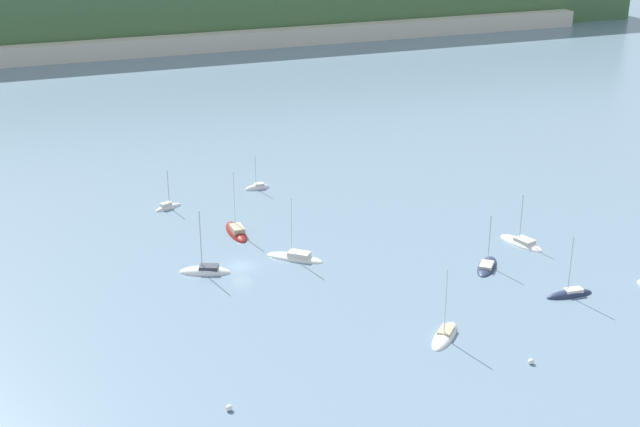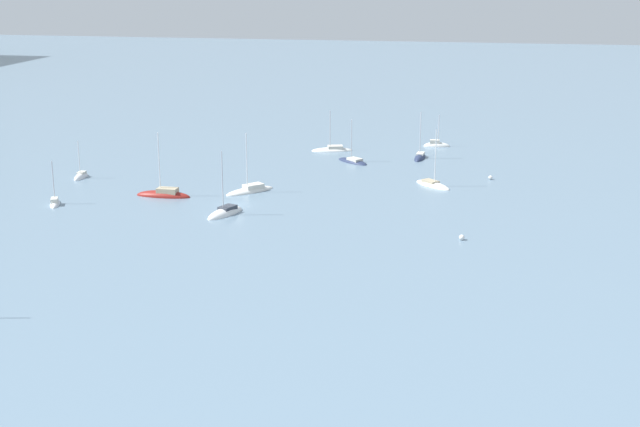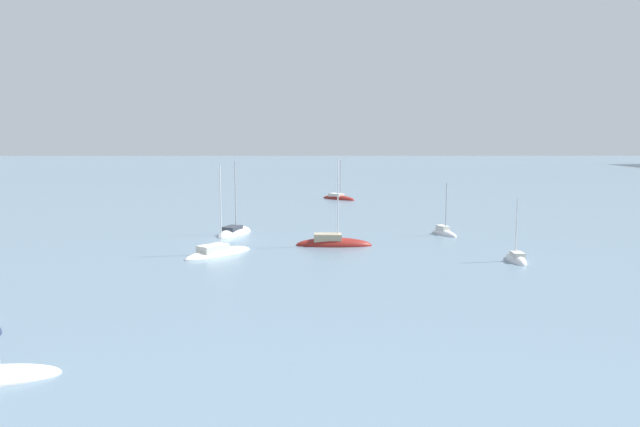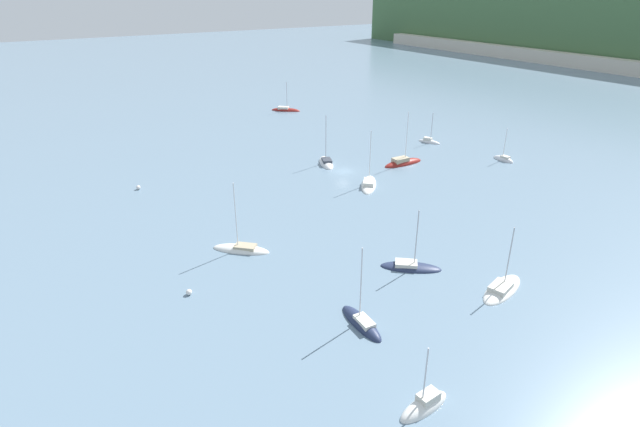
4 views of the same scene
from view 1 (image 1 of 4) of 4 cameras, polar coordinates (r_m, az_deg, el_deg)
ground_plane at (r=131.53m, az=-5.07°, el=-3.38°), size 600.00×600.00×0.00m
shore_town_strip at (r=279.04m, az=-14.24°, el=10.08°), size 336.87×6.00×5.45m
sailboat_0 at (r=113.53m, az=7.98°, el=-7.78°), size 7.17×7.27×10.33m
sailboat_1 at (r=143.13m, az=-5.38°, el=-1.20°), size 2.76×9.01×11.23m
sailboat_2 at (r=162.17m, az=-4.03°, el=1.62°), size 4.68×1.71×7.39m
sailboat_3 at (r=130.05m, az=-7.36°, el=-3.75°), size 7.85×5.10×10.60m
sailboat_4 at (r=132.95m, az=10.64°, el=-3.37°), size 6.90×7.40×8.56m
sailboat_6 at (r=142.04m, az=12.77°, el=-1.86°), size 4.93×8.59×8.63m
sailboat_7 at (r=133.47m, az=-1.60°, el=-2.86°), size 8.45×7.83×10.41m
sailboat_8 at (r=154.80m, az=-9.70°, el=0.38°), size 5.33×3.27×7.44m
sailboat_9 at (r=127.15m, az=15.68°, el=-5.04°), size 7.04×2.32×9.75m
mooring_buoy_0 at (r=99.04m, az=-5.84°, el=-12.26°), size 0.73×0.73×0.73m
mooring_buoy_1 at (r=109.58m, az=13.36°, el=-9.19°), size 0.69×0.69×0.69m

